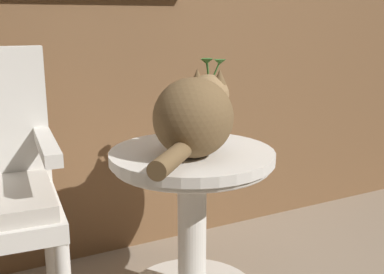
% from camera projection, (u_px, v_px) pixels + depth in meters
% --- Properties ---
extents(wicker_side_table, '(0.58, 0.58, 0.58)m').
position_uv_depth(wicker_side_table, '(192.00, 203.00, 1.70)').
color(wicker_side_table, silver).
rests_on(wicker_side_table, ground_plane).
extents(cat, '(0.46, 0.47, 0.27)m').
position_uv_depth(cat, '(195.00, 115.00, 1.57)').
color(cat, brown).
rests_on(cat, wicker_side_table).
extents(pewter_vase_with_ivy, '(0.14, 0.14, 0.31)m').
position_uv_depth(pewter_vase_with_ivy, '(209.00, 113.00, 1.77)').
color(pewter_vase_with_ivy, slate).
rests_on(pewter_vase_with_ivy, wicker_side_table).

